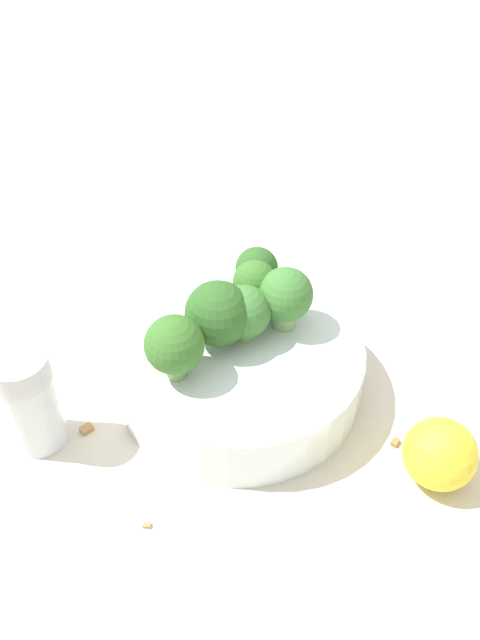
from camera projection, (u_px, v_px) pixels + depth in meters
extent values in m
plane|color=beige|center=(240.00, 387.00, 0.50)|extent=(3.00, 3.00, 0.00)
cylinder|color=silver|center=(240.00, 367.00, 0.48)|extent=(0.19, 0.19, 0.04)
cylinder|color=#84AD66|center=(250.00, 329.00, 0.47)|extent=(0.02, 0.02, 0.02)
sphere|color=#3D7533|center=(250.00, 313.00, 0.46)|extent=(0.04, 0.04, 0.04)
cylinder|color=#8EB770|center=(284.00, 313.00, 0.48)|extent=(0.03, 0.03, 0.02)
sphere|color=#3D7533|center=(286.00, 294.00, 0.47)|extent=(0.04, 0.04, 0.04)
cylinder|color=#7A9E5B|center=(217.00, 335.00, 0.46)|extent=(0.02, 0.02, 0.02)
sphere|color=#2D5B23|center=(217.00, 316.00, 0.45)|extent=(0.05, 0.05, 0.05)
cylinder|color=#84AD66|center=(256.00, 284.00, 0.51)|extent=(0.02, 0.02, 0.02)
sphere|color=#2D5B23|center=(257.00, 268.00, 0.50)|extent=(0.03, 0.03, 0.03)
cylinder|color=#8EB770|center=(251.00, 300.00, 0.49)|extent=(0.02, 0.02, 0.03)
sphere|color=#386B28|center=(251.00, 281.00, 0.48)|extent=(0.03, 0.03, 0.03)
cylinder|color=#84AD66|center=(176.00, 364.00, 0.44)|extent=(0.02, 0.02, 0.02)
sphere|color=#386B28|center=(174.00, 345.00, 0.43)|extent=(0.04, 0.04, 0.04)
cylinder|color=silver|center=(33.00, 410.00, 0.44)|extent=(0.04, 0.04, 0.06)
cylinder|color=#B7B7BC|center=(19.00, 369.00, 0.41)|extent=(0.04, 0.04, 0.02)
sphere|color=yellow|center=(440.00, 454.00, 0.42)|extent=(0.05, 0.05, 0.05)
cube|color=#AD7F4C|center=(86.00, 427.00, 0.46)|extent=(0.01, 0.01, 0.01)
cube|color=#AD7F4C|center=(147.00, 524.00, 0.41)|extent=(0.01, 0.00, 0.01)
cube|color=tan|center=(436.00, 469.00, 0.44)|extent=(0.01, 0.00, 0.01)
cube|color=olive|center=(396.00, 441.00, 0.45)|extent=(0.01, 0.01, 0.01)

